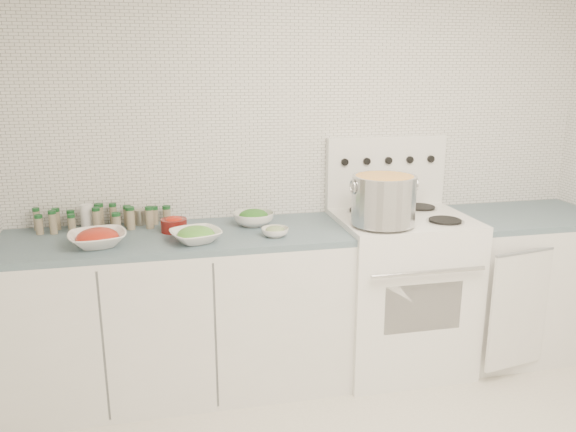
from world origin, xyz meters
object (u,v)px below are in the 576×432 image
object	(u,v)px
bowl_tomato	(97,238)
bowl_snowpea	(196,235)
stove	(399,286)
stock_pot	(384,198)

from	to	relation	value
bowl_tomato	bowl_snowpea	distance (m)	0.49
stove	bowl_snowpea	size ratio (longest dim) A/B	4.29
stove	bowl_tomato	xyz separation A→B (m)	(-1.69, -0.10, 0.44)
stove	stock_pot	size ratio (longest dim) A/B	3.71
bowl_snowpea	stock_pot	bearing A→B (deg)	-1.69
stock_pot	bowl_tomato	world-z (taller)	stock_pot
stove	bowl_snowpea	distance (m)	1.29
stock_pot	bowl_snowpea	world-z (taller)	stock_pot
stove	stock_pot	bearing A→B (deg)	-138.29
bowl_tomato	bowl_snowpea	xyz separation A→B (m)	(0.49, -0.04, -0.00)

